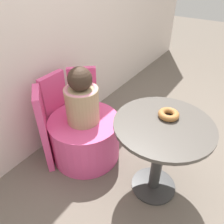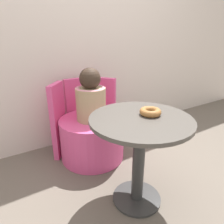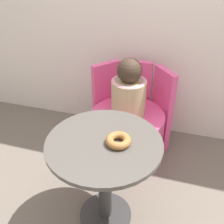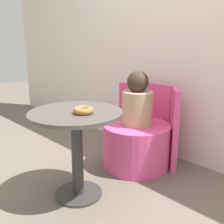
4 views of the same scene
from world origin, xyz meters
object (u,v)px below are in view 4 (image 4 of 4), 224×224
(round_table, at_px, (77,135))
(tub_chair, at_px, (136,145))
(donut, at_px, (83,110))
(child_figure, at_px, (137,101))

(round_table, height_order, tub_chair, round_table)
(tub_chair, distance_m, donut, 0.82)
(tub_chair, bearing_deg, child_figure, 104.04)
(child_figure, relative_size, donut, 3.42)
(tub_chair, xyz_separation_m, donut, (0.10, -0.67, 0.47))
(tub_chair, height_order, donut, donut)
(round_table, distance_m, donut, 0.21)
(child_figure, height_order, donut, child_figure)
(round_table, distance_m, tub_chair, 0.73)
(tub_chair, bearing_deg, donut, -81.42)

